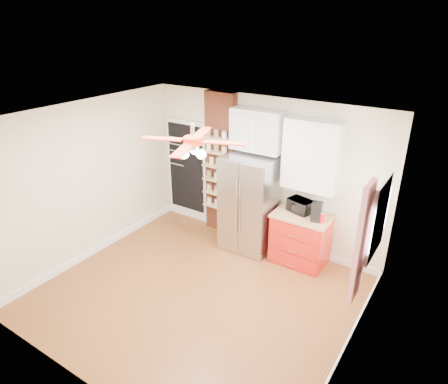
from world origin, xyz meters
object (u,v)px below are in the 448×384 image
Objects in this scene: fridge at (250,203)px; canister_left at (321,217)px; ceiling_fan at (193,141)px; toaster_oven at (300,206)px; red_cabinet at (300,238)px; pantry_jar_oats at (212,161)px; coffee_maker at (317,212)px.

canister_left is at bearing -0.68° from fridge.
toaster_oven is (0.83, 1.76, -1.41)m from ceiling_fan.
canister_left reaches higher than red_cabinet.
canister_left is (1.26, 1.61, -1.45)m from ceiling_fan.
fridge is 2.25m from ceiling_fan.
ceiling_fan is at bearing -127.99° from canister_left.
red_cabinet is 2.75m from ceiling_fan.
pantry_jar_oats is (-0.97, 1.80, -0.98)m from ceiling_fan.
red_cabinet is 2.34× the size of toaster_oven.
canister_left is at bearing -10.89° from red_cabinet.
coffee_maker is (0.25, -0.06, 0.60)m from red_cabinet.
ceiling_fan is at bearing -61.66° from pantry_jar_oats.
fridge is 1.86× the size of red_cabinet.
pantry_jar_oats is (-2.23, 0.19, 0.47)m from canister_left.
red_cabinet is 0.67× the size of ceiling_fan.
toaster_oven is 2.81× the size of pantry_jar_oats.
coffee_maker reaches higher than red_cabinet.
toaster_oven reaches higher than red_cabinet.
red_cabinet is 6.00× the size of canister_left.
toaster_oven is 1.32× the size of coffee_maker.
coffee_maker is at bearing -12.64° from red_cabinet.
fridge is 1.24m from coffee_maker.
ceiling_fan is 2.51m from canister_left.
fridge is 11.17× the size of canister_left.
toaster_oven is at bearing 8.49° from fridge.
ceiling_fan reaches higher than pantry_jar_oats.
coffee_maker is (0.34, -0.14, 0.04)m from toaster_oven.
red_cabinet is at bearing 169.11° from canister_left.
ceiling_fan reaches higher than red_cabinet.
toaster_oven reaches higher than canister_left.
fridge is 1.31m from canister_left.
ceiling_fan is at bearing -137.25° from coffee_maker.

